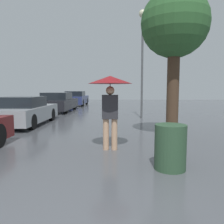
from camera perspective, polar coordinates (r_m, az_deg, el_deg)
name	(u,v)px	position (r m, az deg, el deg)	size (l,w,h in m)	color
pedestrian	(110,91)	(5.16, -0.49, 5.55)	(1.03, 1.03, 1.77)	tan
parked_car_second	(24,111)	(9.75, -22.09, 0.15)	(1.77, 3.82, 1.16)	#9EA3A8
parked_car_third	(58,102)	(15.00, -13.95, 2.44)	(1.89, 4.36, 1.25)	black
parked_car_farthest	(76,99)	(20.43, -9.42, 3.47)	(1.79, 4.27, 1.29)	navy
tree	(175,27)	(6.93, 16.04, 20.64)	(1.94, 1.94, 4.29)	#473323
street_lamp	(142,41)	(11.30, 7.97, 17.95)	(0.38, 0.38, 5.29)	#515456
trash_bin	(170,147)	(4.14, 14.98, -8.83)	(0.57, 0.57, 0.82)	#2D4C33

